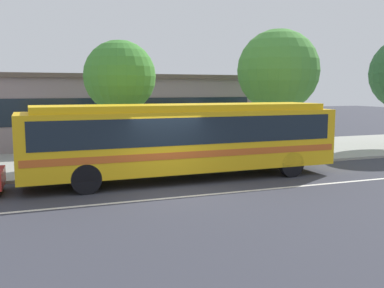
% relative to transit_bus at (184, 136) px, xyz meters
% --- Properties ---
extents(ground_plane, '(120.00, 120.00, 0.00)m').
position_rel_transit_bus_xyz_m(ground_plane, '(-1.08, -1.82, -1.66)').
color(ground_plane, '#35363F').
extents(sidewalk_slab, '(60.00, 8.00, 0.12)m').
position_rel_transit_bus_xyz_m(sidewalk_slab, '(-1.08, 5.35, -1.60)').
color(sidewalk_slab, '#999990').
rests_on(sidewalk_slab, ground_plane).
extents(lane_stripe_center, '(56.00, 0.16, 0.01)m').
position_rel_transit_bus_xyz_m(lane_stripe_center, '(-1.08, -2.62, -1.66)').
color(lane_stripe_center, silver).
rests_on(lane_stripe_center, ground_plane).
extents(transit_bus, '(11.95, 2.67, 2.85)m').
position_rel_transit_bus_xyz_m(transit_bus, '(0.00, 0.00, 0.00)').
color(transit_bus, gold).
rests_on(transit_bus, ground_plane).
extents(pedestrian_waiting_near_sign, '(0.38, 0.38, 1.62)m').
position_rel_transit_bus_xyz_m(pedestrian_waiting_near_sign, '(0.70, 2.38, -0.60)').
color(pedestrian_waiting_near_sign, '#2E2254').
rests_on(pedestrian_waiting_near_sign, sidewalk_slab).
extents(pedestrian_walking_along_curb, '(0.47, 0.47, 1.71)m').
position_rel_transit_bus_xyz_m(pedestrian_walking_along_curb, '(-2.40, 2.72, -0.54)').
color(pedestrian_walking_along_curb, '#2F3B2C').
rests_on(pedestrian_walking_along_curb, sidewalk_slab).
extents(pedestrian_standing_by_tree, '(0.48, 0.48, 1.74)m').
position_rel_transit_bus_xyz_m(pedestrian_standing_by_tree, '(-3.05, 2.30, -0.52)').
color(pedestrian_standing_by_tree, '#253946').
rests_on(pedestrian_standing_by_tree, sidewalk_slab).
extents(bus_stop_sign, '(0.15, 0.44, 2.32)m').
position_rel_transit_bus_xyz_m(bus_stop_sign, '(4.55, 1.75, -0.05)').
color(bus_stop_sign, gray).
rests_on(bus_stop_sign, sidewalk_slab).
extents(street_tree_near_stop, '(3.20, 3.20, 5.45)m').
position_rel_transit_bus_xyz_m(street_tree_near_stop, '(-1.67, 3.91, 2.29)').
color(street_tree_near_stop, brown).
rests_on(street_tree_near_stop, sidewalk_slab).
extents(street_tree_mid_block, '(4.31, 4.31, 6.43)m').
position_rel_transit_bus_xyz_m(street_tree_mid_block, '(6.85, 4.63, 2.73)').
color(street_tree_mid_block, brown).
rests_on(street_tree_mid_block, sidewalk_slab).
extents(station_building, '(19.64, 8.57, 4.27)m').
position_rel_transit_bus_xyz_m(station_building, '(-1.76, 12.63, 0.48)').
color(station_building, gray).
rests_on(station_building, ground_plane).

